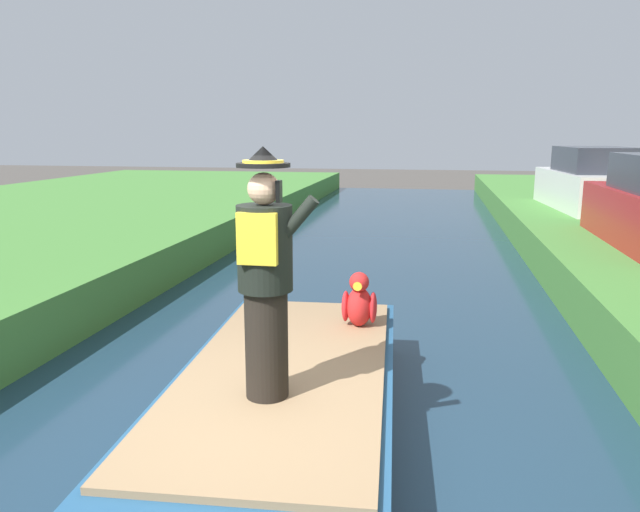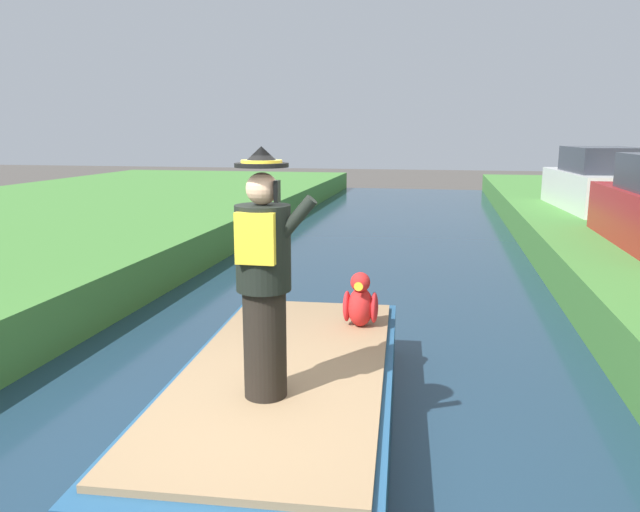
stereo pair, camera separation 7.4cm
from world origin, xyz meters
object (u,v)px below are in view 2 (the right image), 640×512
object	(u,v)px
person_pirate	(263,276)
parrot_plush	(360,303)
parked_car_white	(598,183)
boat	(287,398)

from	to	relation	value
person_pirate	parrot_plush	distance (m)	1.97
parked_car_white	boat	bearing A→B (deg)	-114.34
boat	person_pirate	xyz separation A→B (m)	(-0.00, -0.62, 1.23)
person_pirate	boat	bearing A→B (deg)	106.60
parrot_plush	parked_car_white	world-z (taller)	parked_car_white
boat	person_pirate	world-z (taller)	person_pirate
parrot_plush	person_pirate	bearing A→B (deg)	-105.08
parked_car_white	parrot_plush	bearing A→B (deg)	-114.55
boat	person_pirate	distance (m)	1.38
boat	parrot_plush	bearing A→B (deg)	67.50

